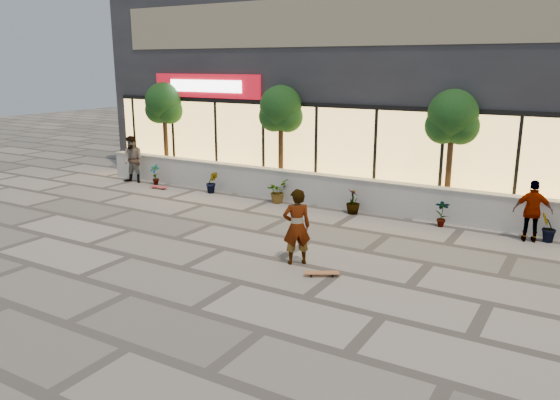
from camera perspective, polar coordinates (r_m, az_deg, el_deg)
The scene contains 17 objects.
ground at distance 12.10m, azimuth -4.22°, elevation -8.55°, with size 80.00×80.00×0.00m, color gray.
planter_wall at distance 17.85m, azimuth 8.65°, elevation 0.57°, with size 22.00×0.42×1.04m.
retail_building at distance 22.56m, azimuth 14.40°, elevation 12.64°, with size 24.00×9.17×8.50m.
shrub_a at distance 22.00m, azimuth -12.92°, elevation 2.61°, with size 0.43×0.29×0.81m, color black.
shrub_b at distance 20.20m, azimuth -7.12°, elevation 1.86°, with size 0.45×0.36×0.81m, color black.
shrub_c at distance 18.65m, azimuth -0.28°, elevation 0.94°, with size 0.73×0.63×0.81m, color black.
shrub_d at distance 17.42m, azimuth 7.65°, elevation -0.14°, with size 0.45×0.45×0.81m, color black.
shrub_e at distance 16.58m, azimuth 16.57°, elevation -1.34°, with size 0.43×0.29×0.81m, color black.
shrub_f at distance 16.18m, azimuth 26.21°, elevation -2.61°, with size 0.45×0.36×0.81m, color black.
tree_west at distance 22.90m, azimuth -12.03°, elevation 9.63°, with size 1.60×1.50×3.92m.
tree_midwest at distance 19.62m, azimuth 0.08°, elevation 9.23°, with size 1.60×1.50×3.92m.
tree_mideast at distance 17.37m, azimuth 17.57°, elevation 7.95°, with size 1.60×1.50×3.92m.
skater_center at distance 12.85m, azimuth 1.75°, elevation -2.81°, with size 0.67×0.44×1.83m, color silver.
skater_left at distance 22.49m, azimuth -15.11°, elevation 4.11°, with size 0.91×0.71×1.87m, color #9A9263.
skater_right_near at distance 15.95m, azimuth 24.90°, elevation -1.07°, with size 0.98×0.41×1.68m, color white.
skateboard_center at distance 12.39m, azimuth 4.38°, elevation -7.61°, with size 0.77×0.58×0.09m.
skateboard_left at distance 21.28m, azimuth -12.55°, elevation 1.34°, with size 0.75×0.23×0.09m.
Camera 1 is at (6.43, -9.13, 4.65)m, focal length 35.00 mm.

